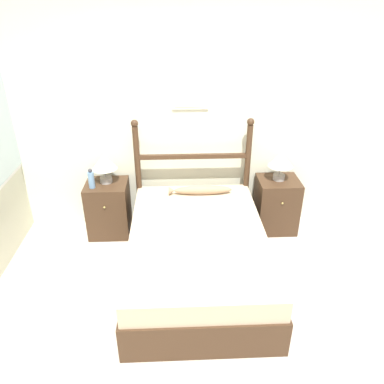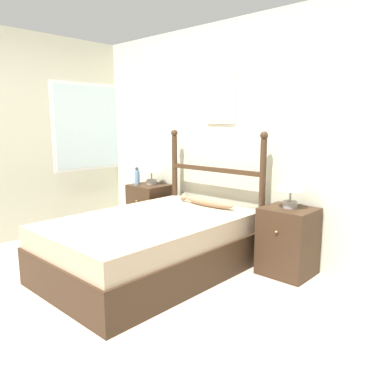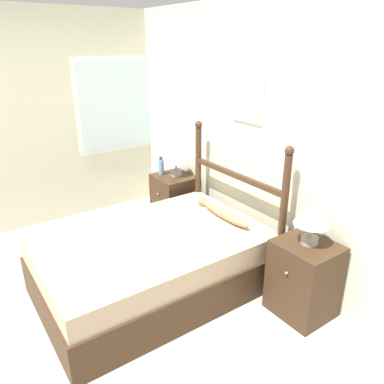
# 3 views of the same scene
# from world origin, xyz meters

# --- Properties ---
(ground_plane) EXTENTS (16.00, 16.00, 0.00)m
(ground_plane) POSITION_xyz_m (0.00, 0.00, 0.00)
(ground_plane) COLOR #B7AD9E
(wall_back) EXTENTS (6.40, 0.08, 2.55)m
(wall_back) POSITION_xyz_m (-0.00, 1.73, 1.28)
(wall_back) COLOR beige
(wall_back) RESTS_ON ground_plane
(bed) EXTENTS (1.34, 2.00, 0.55)m
(bed) POSITION_xyz_m (-0.08, 0.59, 0.27)
(bed) COLOR #3D2819
(bed) RESTS_ON ground_plane
(headboard) EXTENTS (1.36, 0.08, 1.37)m
(headboard) POSITION_xyz_m (-0.08, 1.55, 0.75)
(headboard) COLOR #3D2819
(headboard) RESTS_ON ground_plane
(nightstand_left) EXTENTS (0.48, 0.45, 0.66)m
(nightstand_left) POSITION_xyz_m (-1.09, 1.46, 0.33)
(nightstand_left) COLOR #3D2819
(nightstand_left) RESTS_ON ground_plane
(nightstand_right) EXTENTS (0.48, 0.45, 0.66)m
(nightstand_right) POSITION_xyz_m (0.92, 1.46, 0.33)
(nightstand_right) COLOR #3D2819
(nightstand_right) RESTS_ON ground_plane
(table_lamp_left) EXTENTS (0.29, 0.29, 0.34)m
(table_lamp_left) POSITION_xyz_m (-1.08, 1.49, 0.89)
(table_lamp_left) COLOR gray
(table_lamp_left) RESTS_ON nightstand_left
(table_lamp_right) EXTENTS (0.29, 0.29, 0.34)m
(table_lamp_right) POSITION_xyz_m (0.91, 1.47, 0.89)
(table_lamp_right) COLOR gray
(table_lamp_right) RESTS_ON nightstand_right
(bottle) EXTENTS (0.07, 0.07, 0.23)m
(bottle) POSITION_xyz_m (-1.22, 1.36, 0.76)
(bottle) COLOR #668CB2
(bottle) RESTS_ON nightstand_left
(fish_pillow) EXTENTS (0.71, 0.10, 0.11)m
(fish_pillow) POSITION_xyz_m (-0.01, 1.34, 0.60)
(fish_pillow) COLOR #997A5B
(fish_pillow) RESTS_ON bed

